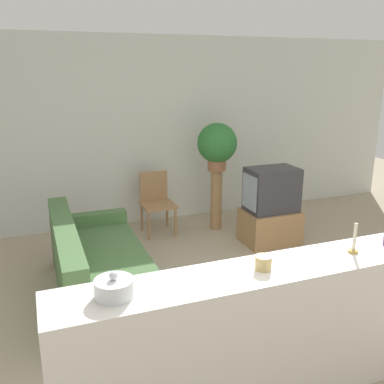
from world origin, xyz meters
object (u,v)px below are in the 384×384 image
couch (99,271)px  potted_plant (217,144)px  television (271,190)px  decorative_bowl (114,288)px  wooden_chair (156,200)px

couch → potted_plant: potted_plant is taller
television → potted_plant: bearing=122.6°
couch → decorative_bowl: (-0.15, -1.76, 0.75)m
television → decorative_bowl: 3.47m
television → decorative_bowl: (-2.50, -2.40, 0.31)m
television → wooden_chair: size_ratio=0.77×
couch → television: 2.47m
decorative_bowl → television: bearing=43.8°
couch → wooden_chair: wooden_chair is taller
potted_plant → decorative_bowl: potted_plant is taller
television → decorative_bowl: decorative_bowl is taller
television → wooden_chair: bearing=145.0°
television → decorative_bowl: size_ratio=2.85×
wooden_chair → decorative_bowl: (-1.20, -3.30, 0.56)m
wooden_chair → potted_plant: 1.15m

